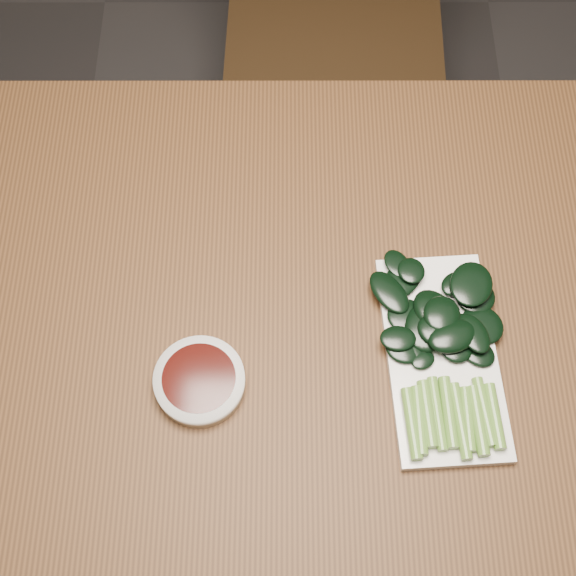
{
  "coord_description": "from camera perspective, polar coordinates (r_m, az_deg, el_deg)",
  "views": [
    {
      "loc": [
        -0.03,
        -0.43,
        1.72
      ],
      "look_at": [
        -0.03,
        0.04,
        0.76
      ],
      "focal_mm": 50.0,
      "sensor_mm": 36.0,
      "label": 1
    }
  ],
  "objects": [
    {
      "name": "table",
      "position": [
        1.12,
        1.33,
        -3.6
      ],
      "size": [
        1.4,
        0.8,
        0.75
      ],
      "color": "#4A2C15",
      "rests_on": "ground"
    },
    {
      "name": "chair_far",
      "position": [
        1.73,
        3.39,
        18.46
      ],
      "size": [
        0.46,
        0.46,
        0.89
      ],
      "rotation": [
        0.0,
        0.0,
        -0.03
      ],
      "color": "black",
      "rests_on": "ground"
    },
    {
      "name": "gai_lan",
      "position": [
        1.04,
        10.99,
        -3.83
      ],
      "size": [
        0.19,
        0.29,
        0.03
      ],
      "color": "#5C8A2F",
      "rests_on": "serving_plate"
    },
    {
      "name": "ground",
      "position": [
        1.77,
        0.86,
        -12.03
      ],
      "size": [
        6.0,
        6.0,
        0.0
      ],
      "primitive_type": "plane",
      "color": "#292727",
      "rests_on": "ground"
    },
    {
      "name": "sauce_bowl",
      "position": [
        1.02,
        -6.3,
        -6.6
      ],
      "size": [
        0.11,
        0.11,
        0.03
      ],
      "color": "white",
      "rests_on": "table"
    },
    {
      "name": "serving_plate",
      "position": [
        1.05,
        10.85,
        -4.84
      ],
      "size": [
        0.16,
        0.29,
        0.01
      ],
      "rotation": [
        0.0,
        0.0,
        0.06
      ],
      "color": "white",
      "rests_on": "table"
    }
  ]
}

